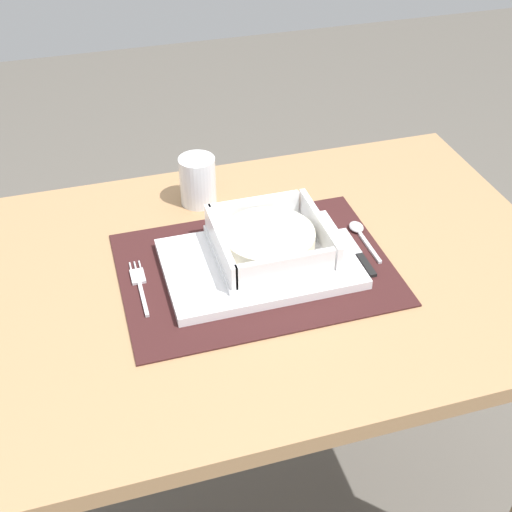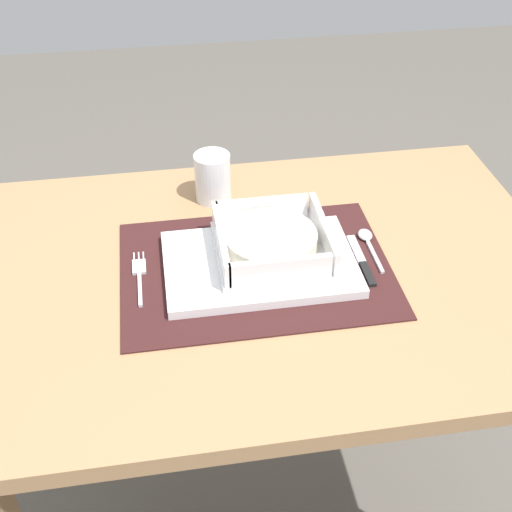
% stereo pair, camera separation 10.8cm
% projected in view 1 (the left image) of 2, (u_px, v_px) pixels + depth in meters
% --- Properties ---
extents(dining_table, '(0.97, 0.68, 0.75)m').
position_uv_depth(dining_table, '(270.00, 317.00, 1.18)').
color(dining_table, '#A37A51').
rests_on(dining_table, ground).
extents(placemat, '(0.44, 0.32, 0.00)m').
position_uv_depth(placemat, '(256.00, 270.00, 1.10)').
color(placemat, '#381919').
rests_on(placemat, dining_table).
extents(serving_plate, '(0.31, 0.20, 0.02)m').
position_uv_depth(serving_plate, '(260.00, 265.00, 1.09)').
color(serving_plate, white).
rests_on(serving_plate, placemat).
extents(porridge_bowl, '(0.18, 0.18, 0.05)m').
position_uv_depth(porridge_bowl, '(271.00, 241.00, 1.09)').
color(porridge_bowl, white).
rests_on(porridge_bowl, serving_plate).
extents(fork, '(0.02, 0.13, 0.00)m').
position_uv_depth(fork, '(139.00, 283.00, 1.06)').
color(fork, silver).
rests_on(fork, placemat).
extents(spoon, '(0.02, 0.12, 0.01)m').
position_uv_depth(spoon, '(359.00, 231.00, 1.17)').
color(spoon, silver).
rests_on(spoon, placemat).
extents(butter_knife, '(0.01, 0.13, 0.01)m').
position_uv_depth(butter_knife, '(359.00, 255.00, 1.12)').
color(butter_knife, black).
rests_on(butter_knife, placemat).
extents(drinking_glass, '(0.07, 0.07, 0.09)m').
position_uv_depth(drinking_glass, '(198.00, 182.00, 1.23)').
color(drinking_glass, white).
rests_on(drinking_glass, dining_table).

